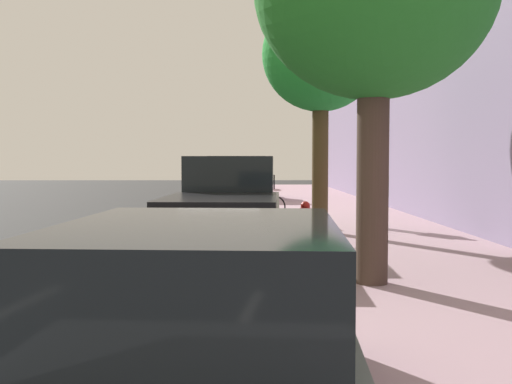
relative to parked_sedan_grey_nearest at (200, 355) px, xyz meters
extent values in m
plane|color=#2A2A2A|center=(-0.61, 15.73, -0.75)|extent=(73.20, 73.20, 0.00)
cube|color=#B38F9B|center=(3.28, 15.73, -0.67)|extent=(4.26, 45.75, 0.16)
cube|color=gray|center=(1.08, 15.73, -0.67)|extent=(0.16, 45.75, 0.16)
cube|color=white|center=(-3.36, 6.55, -0.75)|extent=(0.14, 2.20, 0.01)
cube|color=white|center=(-3.36, 10.75, -0.75)|extent=(0.14, 2.20, 0.01)
cube|color=white|center=(-3.36, 14.95, -0.75)|extent=(0.14, 2.20, 0.01)
cube|color=white|center=(-3.36, 19.15, -0.75)|extent=(0.14, 2.20, 0.01)
cube|color=white|center=(-3.36, 23.35, -0.75)|extent=(0.14, 2.20, 0.01)
cube|color=white|center=(-3.36, 27.55, -0.75)|extent=(0.14, 2.20, 0.01)
cube|color=white|center=(-3.36, 31.75, -0.75)|extent=(0.14, 2.20, 0.01)
cube|color=white|center=(-3.36, 35.95, -0.75)|extent=(0.14, 2.20, 0.01)
cube|color=white|center=(-0.39, 15.73, -0.75)|extent=(0.12, 45.75, 0.01)
cube|color=gray|center=(5.66, 15.73, 2.00)|extent=(0.50, 45.75, 5.50)
cube|color=slate|center=(0.00, 0.00, -0.15)|extent=(2.06, 4.51, 0.64)
cube|color=black|center=(0.00, 0.00, 0.47)|extent=(1.69, 2.20, 0.60)
cylinder|color=black|center=(0.90, 1.31, -0.42)|extent=(0.26, 0.67, 0.66)
cylinder|color=black|center=(-0.71, 1.42, -0.42)|extent=(0.26, 0.67, 0.66)
cube|color=black|center=(-0.12, 7.72, 0.00)|extent=(2.22, 5.39, 0.80)
cube|color=black|center=(-0.08, 8.65, 0.80)|extent=(1.80, 1.59, 0.80)
cube|color=black|center=(-0.18, 6.53, 0.46)|extent=(1.99, 2.74, 0.12)
cylinder|color=black|center=(0.86, 9.31, -0.35)|extent=(0.26, 0.81, 0.80)
cylinder|color=black|center=(-0.94, 9.41, -0.35)|extent=(0.26, 0.81, 0.80)
cylinder|color=black|center=(0.69, 6.03, -0.35)|extent=(0.26, 0.81, 0.80)
cylinder|color=black|center=(-1.11, 6.12, -0.35)|extent=(0.26, 0.81, 0.80)
cube|color=#1E512D|center=(-0.14, 15.27, 0.03)|extent=(2.17, 4.80, 0.90)
cube|color=black|center=(-0.14, 15.27, 0.86)|extent=(1.85, 3.19, 0.76)
cylinder|color=black|center=(0.65, 16.77, -0.37)|extent=(0.26, 0.77, 0.76)
cylinder|color=black|center=(-1.10, 16.67, -0.37)|extent=(0.26, 0.77, 0.76)
cylinder|color=black|center=(0.82, 13.86, -0.37)|extent=(0.26, 0.77, 0.76)
cylinder|color=black|center=(-0.93, 13.76, -0.37)|extent=(0.26, 0.77, 0.76)
cube|color=navy|center=(0.05, 23.66, 0.03)|extent=(2.15, 4.80, 0.90)
cube|color=black|center=(0.05, 23.66, 0.86)|extent=(1.84, 3.19, 0.76)
cylinder|color=black|center=(0.84, 25.16, -0.37)|extent=(0.26, 0.77, 0.76)
cylinder|color=black|center=(-0.91, 25.07, -0.37)|extent=(0.26, 0.77, 0.76)
cylinder|color=black|center=(1.00, 22.25, -0.37)|extent=(0.26, 0.77, 0.76)
cylinder|color=black|center=(-0.75, 22.16, -0.37)|extent=(0.26, 0.77, 0.76)
cube|color=maroon|center=(0.03, 32.96, -0.15)|extent=(1.79, 4.41, 0.64)
cube|color=black|center=(0.03, 32.96, 0.47)|extent=(1.56, 2.11, 0.60)
cylinder|color=black|center=(0.83, 34.33, -0.42)|extent=(0.22, 0.66, 0.66)
cylinder|color=black|center=(-0.79, 34.32, -0.42)|extent=(0.22, 0.66, 0.66)
cylinder|color=black|center=(0.85, 31.60, -0.42)|extent=(0.22, 0.66, 0.66)
cylinder|color=black|center=(-0.77, 31.59, -0.42)|extent=(0.22, 0.66, 0.66)
torus|color=black|center=(0.09, 15.68, -0.38)|extent=(0.74, 0.11, 0.74)
torus|color=black|center=(1.12, 15.78, -0.38)|extent=(0.74, 0.11, 0.74)
cylinder|color=#A51414|center=(0.48, 15.71, -0.29)|extent=(0.65, 0.10, 0.55)
cylinder|color=#A51414|center=(0.84, 15.75, -0.30)|extent=(0.14, 0.05, 0.51)
cylinder|color=#A51414|center=(0.53, 15.72, -0.04)|extent=(0.73, 0.11, 0.05)
cylinder|color=#A51414|center=(0.96, 15.76, -0.47)|extent=(0.36, 0.07, 0.20)
cylinder|color=#A51414|center=(1.01, 15.77, -0.22)|extent=(0.27, 0.06, 0.35)
cylinder|color=#A51414|center=(0.13, 15.68, -0.21)|extent=(0.12, 0.05, 0.36)
cube|color=black|center=(0.89, 15.75, -0.01)|extent=(0.25, 0.12, 0.05)
cylinder|color=black|center=(0.17, 15.68, 0.03)|extent=(0.07, 0.46, 0.03)
cylinder|color=#C6B284|center=(0.80, 15.38, -0.32)|extent=(0.15, 0.15, 0.87)
cylinder|color=#C6B284|center=(0.82, 15.18, -0.32)|extent=(0.15, 0.15, 0.87)
cube|color=white|center=(0.81, 15.28, 0.42)|extent=(0.27, 0.40, 0.61)
cylinder|color=white|center=(0.78, 15.53, 0.39)|extent=(0.10, 0.10, 0.58)
cylinder|color=white|center=(0.83, 15.02, 0.39)|extent=(0.10, 0.10, 0.58)
sphere|color=tan|center=(0.81, 15.28, 0.85)|extent=(0.24, 0.24, 0.24)
sphere|color=navy|center=(0.81, 15.28, 0.89)|extent=(0.27, 0.27, 0.27)
cube|color=black|center=(1.00, 15.30, 0.44)|extent=(0.21, 0.32, 0.44)
cylinder|color=#49372C|center=(2.01, 4.88, 0.98)|extent=(0.44, 0.44, 3.15)
cylinder|color=#4B3A20|center=(2.01, 10.94, 1.13)|extent=(0.39, 0.39, 3.46)
ellipsoid|color=green|center=(2.01, 10.94, 3.63)|extent=(2.78, 2.78, 2.71)
cylinder|color=black|center=(3.54, 11.51, -0.20)|extent=(0.15, 0.15, 0.78)
cylinder|color=black|center=(3.68, 11.65, -0.20)|extent=(0.15, 0.15, 0.78)
cube|color=#264C26|center=(3.61, 11.58, 0.46)|extent=(0.43, 0.43, 0.55)
cylinder|color=#264C26|center=(3.43, 11.39, 0.43)|extent=(0.10, 0.10, 0.52)
cylinder|color=#264C26|center=(3.79, 11.77, 0.43)|extent=(0.10, 0.10, 0.52)
sphere|color=gray|center=(3.61, 11.58, 0.85)|extent=(0.22, 0.22, 0.22)
cylinder|color=red|center=(1.51, 9.36, -0.24)|extent=(0.22, 0.22, 0.70)
sphere|color=red|center=(1.51, 9.36, 0.15)|extent=(0.20, 0.20, 0.20)
camera|label=1|loc=(0.28, -3.43, 1.13)|focal=42.29mm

